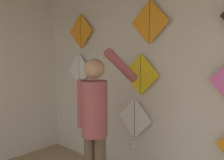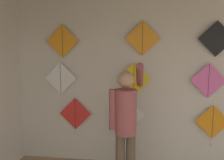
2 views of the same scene
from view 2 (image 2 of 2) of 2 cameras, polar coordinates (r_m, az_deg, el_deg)
back_panel at (r=4.17m, az=5.48°, el=-0.62°), size 4.86×0.06×2.80m
shopkeeper at (r=3.45m, az=3.18°, el=-9.15°), size 0.45×0.66×1.80m
kite_0 at (r=4.37m, az=-8.41°, el=-7.94°), size 0.55×0.04×0.69m
kite_1 at (r=4.21m, az=3.71°, el=-8.25°), size 0.55×0.04×0.69m
kite_2 at (r=4.36m, az=22.00°, el=-9.18°), size 0.55×0.04×0.69m
kite_3 at (r=4.30m, az=-11.67°, el=0.40°), size 0.55×0.01×0.55m
kite_4 at (r=4.07m, az=5.03°, el=0.16°), size 0.55×0.01×0.55m
kite_5 at (r=4.18m, az=21.22°, el=-0.13°), size 0.55×0.01×0.55m
kite_6 at (r=4.24m, az=-11.27°, el=8.71°), size 0.55×0.01×0.55m
kite_7 at (r=4.02m, az=6.97°, el=9.42°), size 0.55×0.01×0.55m
kite_8 at (r=4.16m, az=22.79°, el=8.70°), size 0.55×0.01×0.55m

